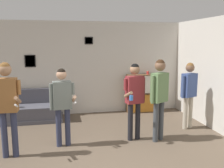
{
  "coord_description": "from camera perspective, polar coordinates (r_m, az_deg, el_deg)",
  "views": [
    {
      "loc": [
        -0.51,
        -3.6,
        2.11
      ],
      "look_at": [
        0.61,
        1.83,
        1.17
      ],
      "focal_mm": 40.0,
      "sensor_mm": 36.0,
      "label": 1
    }
  ],
  "objects": [
    {
      "name": "drinking_cup",
      "position": [
        7.58,
        8.16,
        2.55
      ],
      "size": [
        0.07,
        0.07,
        0.09
      ],
      "color": "red",
      "rests_on": "bookshelf"
    },
    {
      "name": "person_player_foreground_center",
      "position": [
        5.09,
        -11.3,
        -3.5
      ],
      "size": [
        0.52,
        0.43,
        1.6
      ],
      "color": "#2D334C",
      "rests_on": "ground_plane"
    },
    {
      "name": "person_watcher_holding_cup",
      "position": [
        5.33,
        5.17,
        -2.23
      ],
      "size": [
        0.49,
        0.48,
        1.67
      ],
      "color": "black",
      "rests_on": "ground_plane"
    },
    {
      "name": "person_spectator_far_right",
      "position": [
        6.31,
        17.19,
        -1.05
      ],
      "size": [
        0.47,
        0.32,
        1.63
      ],
      "color": "#B7AD99",
      "rests_on": "ground_plane"
    },
    {
      "name": "bookshelf",
      "position": [
        7.63,
        7.04,
        -2.12
      ],
      "size": [
        0.98,
        0.3,
        1.15
      ],
      "color": "brown",
      "rests_on": "ground_plane"
    },
    {
      "name": "wall_back",
      "position": [
        7.35,
        -7.61,
        3.57
      ],
      "size": [
        8.54,
        0.08,
        2.7
      ],
      "color": "beige",
      "rests_on": "ground_plane"
    },
    {
      "name": "couch",
      "position": [
        7.18,
        -19.31,
        -5.75
      ],
      "size": [
        2.0,
        0.8,
        0.82
      ],
      "color": "#4C4C56",
      "rests_on": "ground_plane"
    },
    {
      "name": "wall_right",
      "position": [
        6.57,
        21.85,
        2.24
      ],
      "size": [
        0.06,
        6.07,
        2.7
      ],
      "color": "beige",
      "rests_on": "ground_plane"
    },
    {
      "name": "person_player_foreground_left",
      "position": [
        4.85,
        -22.88,
        -3.27
      ],
      "size": [
        0.5,
        0.48,
        1.76
      ],
      "color": "#2D334C",
      "rests_on": "ground_plane"
    },
    {
      "name": "person_spectator_near_bookshelf",
      "position": [
        5.33,
        10.77,
        -1.62
      ],
      "size": [
        0.45,
        0.35,
        1.76
      ],
      "color": "#3D4247",
      "rests_on": "ground_plane"
    }
  ]
}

